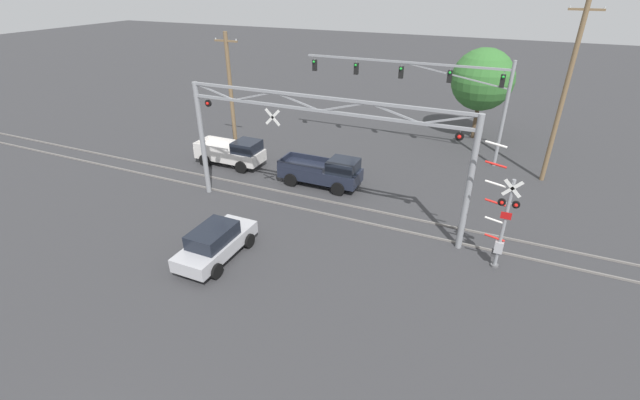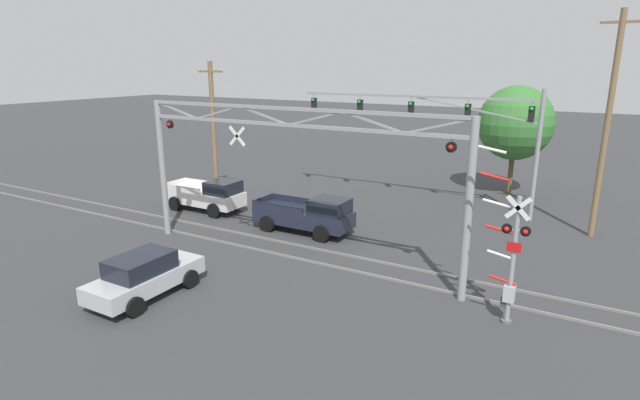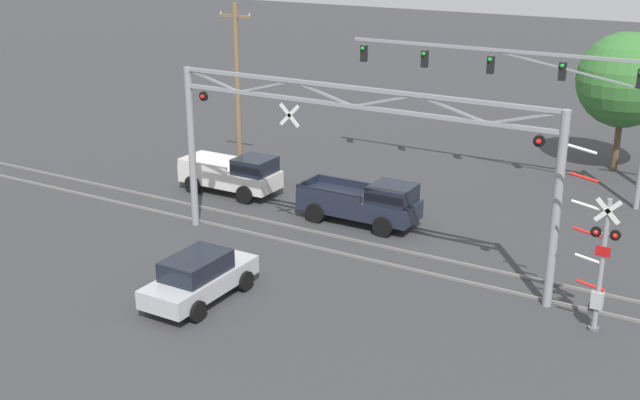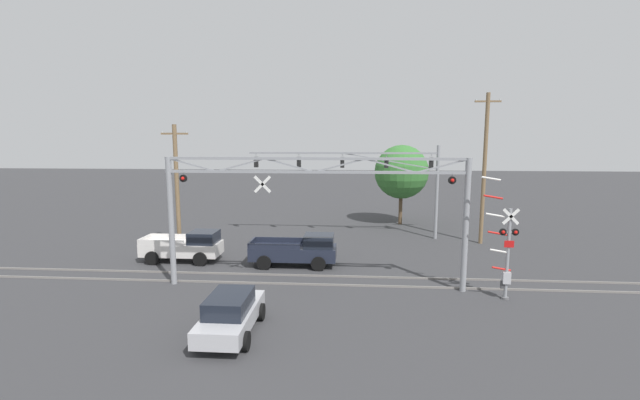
# 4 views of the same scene
# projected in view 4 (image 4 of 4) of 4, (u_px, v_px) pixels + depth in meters

# --- Properties ---
(rail_track_near) EXTENTS (80.00, 0.08, 0.10)m
(rail_track_near) POSITION_uv_depth(u_px,v_px,m) (315.00, 284.00, 22.19)
(rail_track_near) COLOR gray
(rail_track_near) RESTS_ON ground_plane
(rail_track_far) EXTENTS (80.00, 0.08, 0.10)m
(rail_track_far) POSITION_uv_depth(u_px,v_px,m) (317.00, 276.00, 23.61)
(rail_track_far) COLOR gray
(rail_track_far) RESTS_ON ground_plane
(crossing_gantry) EXTENTS (15.15, 0.31, 6.65)m
(crossing_gantry) POSITION_uv_depth(u_px,v_px,m) (314.00, 202.00, 21.29)
(crossing_gantry) COLOR gray
(crossing_gantry) RESTS_ON ground_plane
(crossing_signal_mast) EXTENTS (1.83, 0.35, 5.85)m
(crossing_signal_mast) POSITION_uv_depth(u_px,v_px,m) (506.00, 254.00, 20.01)
(crossing_signal_mast) COLOR gray
(crossing_signal_mast) RESTS_ON ground_plane
(traffic_signal_span) EXTENTS (14.37, 0.39, 7.09)m
(traffic_signal_span) POSITION_uv_depth(u_px,v_px,m) (380.00, 171.00, 32.21)
(traffic_signal_span) COLOR gray
(traffic_signal_span) RESTS_ON ground_plane
(pickup_truck_lead) EXTENTS (5.12, 2.09, 1.91)m
(pickup_truck_lead) POSITION_uv_depth(u_px,v_px,m) (298.00, 250.00, 25.52)
(pickup_truck_lead) COLOR #1E2333
(pickup_truck_lead) RESTS_ON ground_plane
(pickup_truck_following) EXTENTS (4.79, 2.09, 1.91)m
(pickup_truck_following) POSITION_uv_depth(u_px,v_px,m) (186.00, 246.00, 26.47)
(pickup_truck_following) COLOR silver
(pickup_truck_following) RESTS_ON ground_plane
(sedan_waiting) EXTENTS (2.03, 4.38, 1.65)m
(sedan_waiting) POSITION_uv_depth(u_px,v_px,m) (231.00, 313.00, 16.55)
(sedan_waiting) COLOR #B7B7BC
(sedan_waiting) RESTS_ON ground_plane
(utility_pole_left) EXTENTS (1.80, 0.28, 8.48)m
(utility_pole_left) POSITION_uv_depth(u_px,v_px,m) (177.00, 187.00, 28.36)
(utility_pole_left) COLOR brown
(utility_pole_left) RESTS_ON ground_plane
(utility_pole_right) EXTENTS (1.80, 0.28, 10.73)m
(utility_pole_right) POSITION_uv_depth(u_px,v_px,m) (484.00, 168.00, 30.39)
(utility_pole_right) COLOR brown
(utility_pole_right) RESTS_ON ground_plane
(background_tree_beyond_span) EXTENTS (4.72, 4.72, 7.03)m
(background_tree_beyond_span) POSITION_uv_depth(u_px,v_px,m) (401.00, 172.00, 37.53)
(background_tree_beyond_span) COLOR brown
(background_tree_beyond_span) RESTS_ON ground_plane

